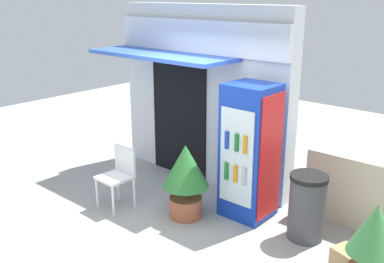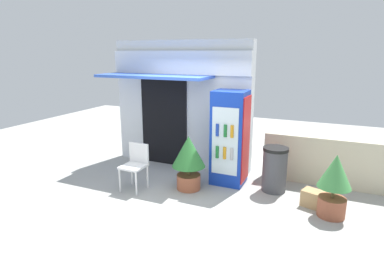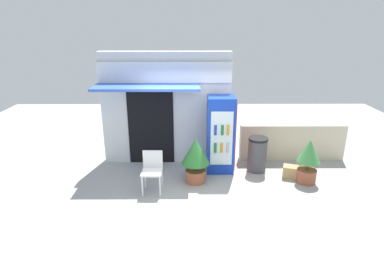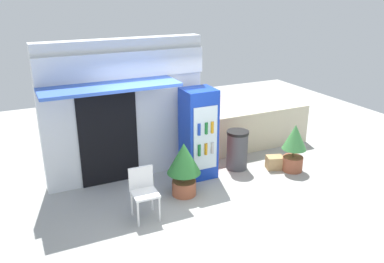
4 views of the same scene
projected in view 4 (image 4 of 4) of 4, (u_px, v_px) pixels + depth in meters
ground at (190, 206)px, 7.35m from camera, size 16.00×16.00×0.00m
storefront_building at (123, 109)px, 8.00m from camera, size 3.31×1.17×2.90m
drink_cooler at (199, 134)px, 8.23m from camera, size 0.67×0.67×1.91m
plastic_chair at (143, 189)px, 6.86m from camera, size 0.44×0.46×0.90m
potted_plant_near_shop at (184, 164)px, 7.55m from camera, size 0.65×0.65×1.08m
potted_plant_curbside at (294, 145)px, 8.57m from camera, size 0.53×0.53×1.06m
trash_bin at (237, 150)px, 8.75m from camera, size 0.48×0.48×0.88m
stone_boundary_wall at (260, 131)px, 9.76m from camera, size 2.82×0.23×0.99m
cardboard_box at (275, 163)px, 8.82m from camera, size 0.43×0.37×0.29m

